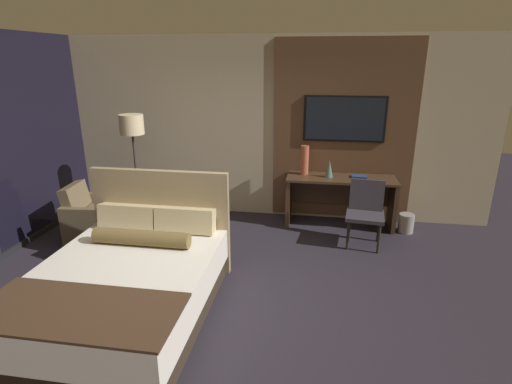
# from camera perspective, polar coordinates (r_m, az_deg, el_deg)

# --- Properties ---
(ground_plane) EXTENTS (16.00, 16.00, 0.00)m
(ground_plane) POSITION_cam_1_polar(r_m,az_deg,el_deg) (4.44, -5.30, -14.99)
(ground_plane) COLOR #28232D
(wall_back_tv_panel) EXTENTS (7.20, 0.09, 2.80)m
(wall_back_tv_panel) POSITION_cam_1_polar(r_m,az_deg,el_deg) (6.31, 1.60, 8.95)
(wall_back_tv_panel) COLOR #BCAD8E
(wall_back_tv_panel) RESTS_ON ground_plane
(bed) EXTENTS (1.65, 2.16, 1.24)m
(bed) POSITION_cam_1_polar(r_m,az_deg,el_deg) (4.23, -18.01, -12.43)
(bed) COLOR #33281E
(bed) RESTS_ON ground_plane
(desk) EXTENTS (1.61, 0.55, 0.77)m
(desk) POSITION_cam_1_polar(r_m,az_deg,el_deg) (6.19, 11.93, -0.11)
(desk) COLOR #422D1E
(desk) RESTS_ON ground_plane
(tv) EXTENTS (1.21, 0.04, 0.68)m
(tv) POSITION_cam_1_polar(r_m,az_deg,el_deg) (6.17, 12.52, 10.17)
(tv) COLOR black
(desk_chair) EXTENTS (0.55, 0.55, 0.88)m
(desk_chair) POSITION_cam_1_polar(r_m,az_deg,el_deg) (5.64, 15.41, -2.14)
(desk_chair) COLOR #38333D
(desk_chair) RESTS_ON ground_plane
(armchair_by_window) EXTENTS (0.78, 0.80, 0.80)m
(armchair_by_window) POSITION_cam_1_polar(r_m,az_deg,el_deg) (6.10, -21.94, -3.74)
(armchair_by_window) COLOR brown
(armchair_by_window) RESTS_ON ground_plane
(floor_lamp) EXTENTS (0.34, 0.34, 1.70)m
(floor_lamp) POSITION_cam_1_polar(r_m,az_deg,el_deg) (6.01, -17.23, 7.93)
(floor_lamp) COLOR #282623
(floor_lamp) RESTS_ON ground_plane
(vase_tall) EXTENTS (0.12, 0.12, 0.44)m
(vase_tall) POSITION_cam_1_polar(r_m,az_deg,el_deg) (6.11, 6.95, 4.55)
(vase_tall) COLOR #B2563D
(vase_tall) RESTS_ON desk
(vase_short) EXTENTS (0.12, 0.12, 0.26)m
(vase_short) POSITION_cam_1_polar(r_m,az_deg,el_deg) (6.04, 10.42, 3.30)
(vase_short) COLOR #4C706B
(vase_short) RESTS_ON desk
(book) EXTENTS (0.23, 0.17, 0.03)m
(book) POSITION_cam_1_polar(r_m,az_deg,el_deg) (6.13, 14.55, 2.14)
(book) COLOR navy
(book) RESTS_ON desk
(waste_bin) EXTENTS (0.22, 0.22, 0.28)m
(waste_bin) POSITION_cam_1_polar(r_m,az_deg,el_deg) (6.31, 20.66, -4.19)
(waste_bin) COLOR gray
(waste_bin) RESTS_ON ground_plane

